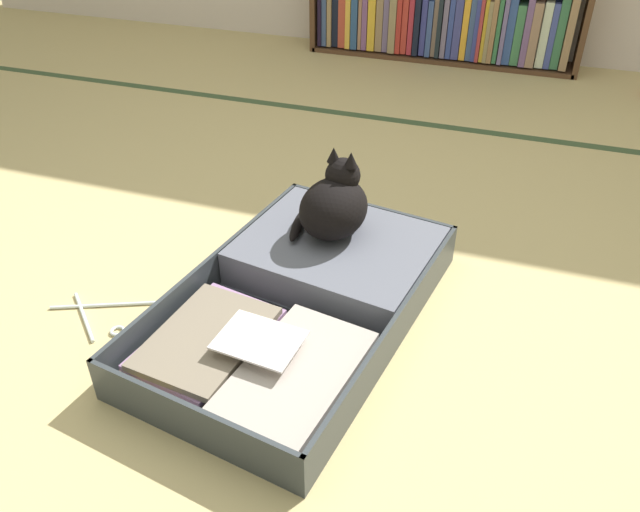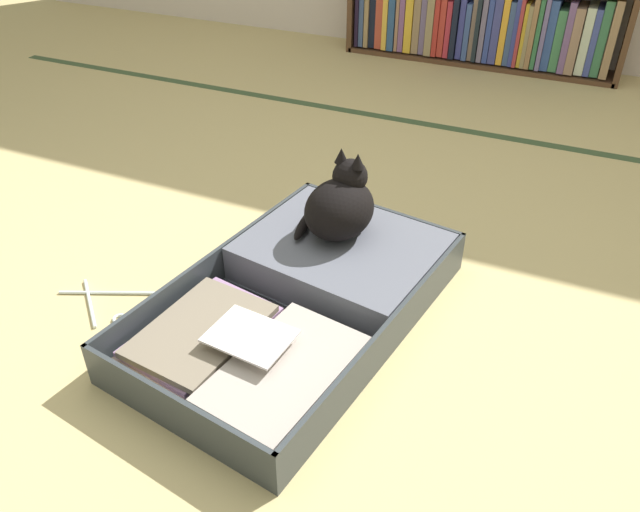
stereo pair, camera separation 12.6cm
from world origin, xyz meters
The scene contains 5 objects.
ground_plane centered at (0.00, 0.00, 0.00)m, with size 10.00×10.00×0.00m, color tan.
tatami_border centered at (0.00, 1.34, 0.00)m, with size 4.80×0.05×0.00m.
open_suitcase centered at (0.00, -0.04, 0.05)m, with size 0.72×1.03×0.13m.
black_cat centered at (0.00, 0.18, 0.22)m, with size 0.25×0.27×0.26m.
clothes_hanger centered at (-0.49, -0.23, 0.01)m, with size 0.39×0.28×0.01m.
Camera 2 is at (0.59, -1.29, 1.16)m, focal length 35.44 mm.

